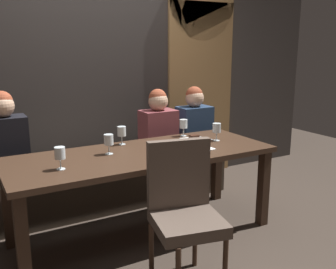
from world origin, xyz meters
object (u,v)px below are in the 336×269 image
(wine_glass_center_front, at_px, (122,132))
(fork_on_table, at_px, (206,138))
(chair_near_side, at_px, (184,204))
(dessert_plate, at_px, (193,139))
(diner_redhead, at_px, (5,139))
(diner_far_end, at_px, (194,121))
(dining_table, at_px, (143,162))
(diner_bearded, at_px, (158,126))
(wine_glass_far_left, at_px, (109,141))
(banquette_bench, at_px, (113,185))
(wine_glass_near_right, at_px, (217,129))
(wine_glass_near_left, at_px, (183,125))
(wine_glass_end_right, at_px, (60,154))

(wine_glass_center_front, bearing_deg, fork_on_table, -13.48)
(chair_near_side, distance_m, dessert_plate, 1.09)
(diner_redhead, height_order, diner_far_end, diner_redhead)
(fork_on_table, bearing_deg, chair_near_side, -145.04)
(dining_table, relative_size, diner_bearded, 3.06)
(wine_glass_far_left, bearing_deg, banquette_bench, 67.22)
(diner_far_end, xyz_separation_m, dessert_plate, (-0.37, -0.54, -0.04))
(wine_glass_near_right, distance_m, wine_glass_center_front, 0.87)
(diner_bearded, distance_m, wine_glass_far_left, 0.97)
(dining_table, xyz_separation_m, banquette_bench, (0.00, 0.70, -0.42))
(diner_far_end, relative_size, wine_glass_near_left, 4.40)
(chair_near_side, relative_size, diner_bearded, 1.36)
(diner_redhead, xyz_separation_m, wine_glass_center_front, (0.92, -0.36, 0.03))
(wine_glass_far_left, bearing_deg, wine_glass_center_front, 48.07)
(dining_table, bearing_deg, diner_redhead, 144.89)
(wine_glass_end_right, bearing_deg, wine_glass_near_left, 18.97)
(diner_redhead, xyz_separation_m, wine_glass_near_right, (1.73, -0.66, 0.03))
(dining_table, xyz_separation_m, diner_redhead, (-0.96, 0.68, 0.17))
(diner_far_end, bearing_deg, diner_redhead, -179.89)
(diner_bearded, height_order, wine_glass_near_left, diner_bearded)
(diner_bearded, bearing_deg, wine_glass_center_front, -147.45)
(diner_far_end, bearing_deg, fork_on_table, -112.68)
(chair_near_side, bearing_deg, banquette_bench, 88.23)
(diner_redhead, bearing_deg, dessert_plate, -19.13)
(banquette_bench, bearing_deg, dessert_plate, -43.52)
(diner_far_end, distance_m, dessert_plate, 0.66)
(dining_table, height_order, fork_on_table, fork_on_table)
(banquette_bench, bearing_deg, diner_bearded, -3.14)
(chair_near_side, height_order, wine_glass_end_right, chair_near_side)
(chair_near_side, height_order, wine_glass_far_left, chair_near_side)
(chair_near_side, distance_m, fork_on_table, 1.17)
(wine_glass_near_left, xyz_separation_m, wine_glass_far_left, (-0.86, -0.25, 0.00))
(wine_glass_near_left, height_order, wine_glass_far_left, same)
(fork_on_table, bearing_deg, dining_table, 177.28)
(diner_far_end, distance_m, fork_on_table, 0.60)
(diner_bearded, bearing_deg, diner_far_end, 1.16)
(diner_bearded, relative_size, fork_on_table, 4.23)
(wine_glass_center_front, bearing_deg, chair_near_side, -89.76)
(banquette_bench, xyz_separation_m, diner_far_end, (0.96, -0.02, 0.56))
(diner_bearded, height_order, wine_glass_center_front, diner_bearded)
(wine_glass_end_right, bearing_deg, fork_on_table, 9.97)
(fork_on_table, bearing_deg, wine_glass_far_left, 169.98)
(banquette_bench, distance_m, fork_on_table, 1.06)
(banquette_bench, bearing_deg, diner_far_end, -1.12)
(wine_glass_center_front, distance_m, wine_glass_far_left, 0.32)
(wine_glass_far_left, bearing_deg, chair_near_side, -74.96)
(wine_glass_near_right, distance_m, wine_glass_far_left, 1.03)
(banquette_bench, xyz_separation_m, wine_glass_near_right, (0.77, -0.68, 0.62))
(diner_redhead, distance_m, wine_glass_near_right, 1.85)
(wine_glass_end_right, height_order, fork_on_table, wine_glass_end_right)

